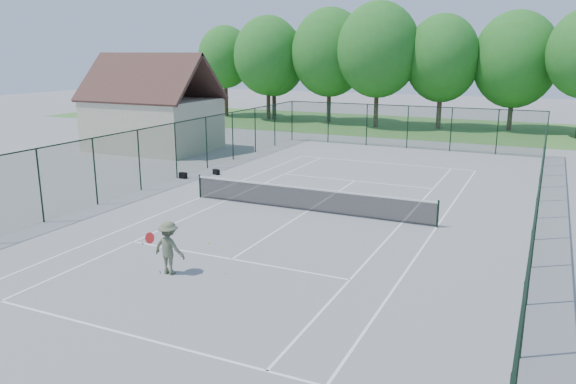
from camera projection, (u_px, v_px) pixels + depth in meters
name	position (u px, v px, depth m)	size (l,w,h in m)	color
ground	(308.00, 211.00, 24.19)	(140.00, 140.00, 0.00)	gray
grass_far	(438.00, 128.00, 50.56)	(80.00, 16.00, 0.01)	#477E35
court_lines	(308.00, 211.00, 24.19)	(11.05, 23.85, 0.01)	white
tennis_net	(308.00, 198.00, 24.05)	(11.08, 0.08, 1.10)	black
fence_enclosure	(308.00, 176.00, 23.81)	(18.05, 36.05, 3.02)	#1D3C23
utility_building	(152.00, 105.00, 38.79)	(8.60, 6.27, 6.63)	beige
tree_line_far	(442.00, 60.00, 49.10)	(39.40, 6.40, 9.70)	#462B20
sports_bag_a	(183.00, 175.00, 30.41)	(0.40, 0.24, 0.32)	black
sports_bag_b	(216.00, 172.00, 31.36)	(0.38, 0.23, 0.30)	black
tennis_player	(169.00, 248.00, 17.18)	(2.08, 0.91, 1.68)	#5E6449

